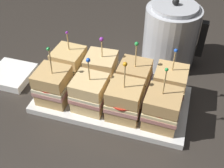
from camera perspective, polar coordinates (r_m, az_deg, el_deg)
The scene contains 12 objects.
ground_plane at distance 0.80m, azimuth 0.00°, elevation -3.68°, with size 6.00×6.00×0.00m, color #2D2823.
serving_platter at distance 0.80m, azimuth 0.00°, elevation -3.23°, with size 0.42×0.22×0.02m.
sandwich_front_far_left at distance 0.77m, azimuth -11.82°, elevation -0.32°, with size 0.09×0.09×0.17m.
sandwich_front_center_left at distance 0.74m, azimuth -4.51°, elevation -1.85°, with size 0.09×0.09×0.16m.
sandwich_front_center_right at distance 0.71m, azimuth 2.59°, elevation -3.43°, with size 0.09×0.09×0.17m.
sandwich_front_far_right at distance 0.70m, azimuth 10.11°, elevation -5.05°, with size 0.09×0.09×0.17m.
sandwich_back_far_left at distance 0.84m, azimuth -8.64°, elevation 3.94°, with size 0.09×0.09×0.16m.
sandwich_back_center_left at distance 0.81m, azimuth -2.24°, elevation 2.85°, with size 0.09×0.09×0.16m.
sandwich_back_center_right at distance 0.78m, azimuth 4.54°, elevation 1.20°, with size 0.09×0.09×0.17m.
sandwich_back_far_right at distance 0.78m, azimuth 11.67°, elevation 0.01°, with size 0.09×0.09×0.16m.
kettle_steel at distance 0.91m, azimuth 11.82°, elevation 9.56°, with size 0.19×0.17×0.22m.
napkin_stack at distance 0.93m, azimuth -19.77°, elevation 1.79°, with size 0.12×0.12×0.02m.
Camera 1 is at (0.16, -0.54, 0.57)m, focal length 45.00 mm.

